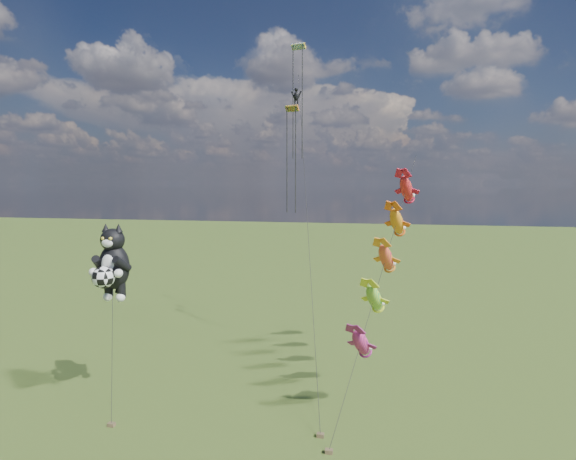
# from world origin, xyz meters

# --- Properties ---
(ground) EXTENTS (300.00, 300.00, 0.00)m
(ground) POSITION_xyz_m (0.00, 0.00, 0.00)
(ground) COLOR #253E0F
(cat_kite_rig) EXTENTS (2.60, 4.03, 11.61)m
(cat_kite_rig) POSITION_xyz_m (3.92, 5.00, 9.14)
(cat_kite_rig) COLOR brown
(cat_kite_rig) RESTS_ON ground
(fish_windsock_rig) EXTENTS (5.01, 15.23, 16.27)m
(fish_windsock_rig) POSITION_xyz_m (20.51, 10.76, 9.15)
(fish_windsock_rig) COLOR brown
(fish_windsock_rig) RESTS_ON ground
(parafoil_rig) EXTENTS (5.28, 16.96, 26.06)m
(parafoil_rig) POSITION_xyz_m (13.03, 18.02, 20.27)
(parafoil_rig) COLOR brown
(parafoil_rig) RESTS_ON ground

